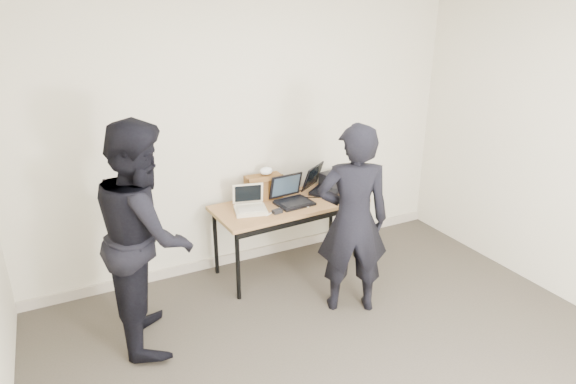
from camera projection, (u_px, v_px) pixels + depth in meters
room at (395, 219)px, 2.81m from camera, size 4.60×4.60×2.80m
desk at (290, 209)px, 4.72m from camera, size 1.54×0.74×0.72m
laptop_beige at (250, 206)px, 4.51m from camera, size 0.35×0.34×0.24m
laptop_center at (291, 197)px, 4.69m from camera, size 0.37×0.36×0.27m
laptop_right at (322, 186)px, 4.98m from camera, size 0.50×0.49×0.27m
leather_satchel at (264, 186)px, 4.77m from camera, size 0.37×0.19×0.25m
tissue at (266, 171)px, 4.73m from camera, size 0.14×0.11×0.08m
equipment_box at (335, 180)px, 5.10m from camera, size 0.30×0.27×0.15m
power_brick at (277, 211)px, 4.46m from camera, size 0.10×0.07×0.03m
cables at (287, 203)px, 4.68m from camera, size 1.01×0.44×0.01m
person_typist at (353, 221)px, 4.03m from camera, size 0.72×0.62×1.67m
person_observer at (146, 235)px, 3.64m from camera, size 0.80×0.96×1.79m
baseboard at (253, 253)px, 5.15m from camera, size 4.50×0.03×0.10m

